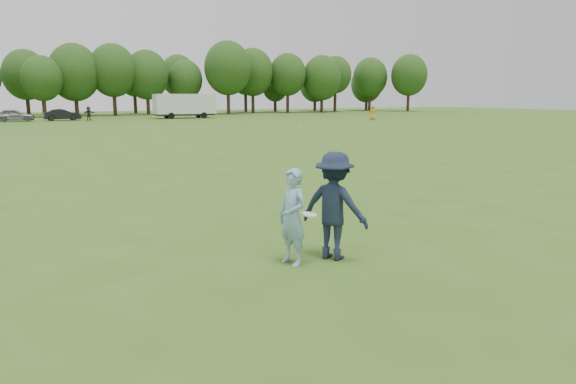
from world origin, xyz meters
name	(u,v)px	position (x,y,z in m)	size (l,w,h in m)	color
ground	(320,264)	(0.00, 0.00, 0.00)	(200.00, 200.00, 0.00)	#3B5919
thrower	(292,217)	(-0.41, 0.25, 0.85)	(0.62, 0.41, 1.71)	#7FA8C5
defender	(334,206)	(0.41, 0.20, 0.98)	(1.27, 0.73, 1.96)	#192338
player_far_c	(373,112)	(34.46, 45.13, 0.91)	(0.89, 0.58, 1.81)	orange
player_far_d	(89,113)	(2.76, 59.46, 0.86)	(1.59, 0.51, 1.71)	#292929
car_e	(14,115)	(-5.27, 60.41, 0.73)	(1.73, 4.29, 1.46)	slate
car_f	(62,115)	(-0.17, 60.76, 0.69)	(1.47, 4.22, 1.39)	black
field_cone	(297,121)	(23.31, 44.39, 0.15)	(0.28, 0.28, 0.30)	#DE430B
disc_in_play	(309,215)	(-0.19, 0.05, 0.91)	(0.32, 0.32, 0.08)	white
cargo_trailer	(185,105)	(14.96, 60.43, 1.78)	(9.00, 2.75, 3.20)	silver
treeline	(73,73)	(2.81, 76.90, 6.26)	(130.35, 18.39, 11.74)	#332114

